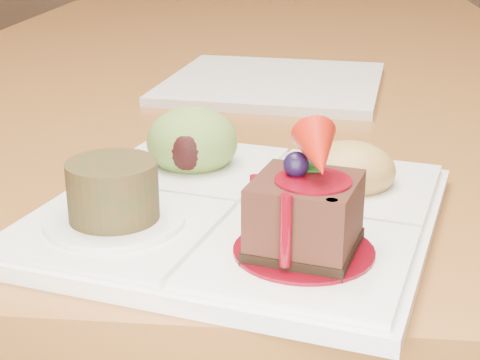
{
  "coord_description": "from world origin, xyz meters",
  "views": [
    {
      "loc": [
        0.11,
        -1.26,
        0.98
      ],
      "look_at": [
        0.06,
        -0.75,
        0.79
      ],
      "focal_mm": 55.0,
      "sensor_mm": 36.0,
      "label": 1
    }
  ],
  "objects": [
    {
      "name": "second_plate",
      "position": [
        0.06,
        -0.3,
        0.76
      ],
      "size": [
        0.31,
        0.31,
        0.01
      ],
      "primitive_type": "cube",
      "rotation": [
        0.0,
        0.0,
        -0.13
      ],
      "color": "white",
      "rests_on": "dining_table"
    },
    {
      "name": "sampler_plate",
      "position": [
        0.06,
        -0.74,
        0.77
      ],
      "size": [
        0.35,
        0.35,
        0.11
      ],
      "rotation": [
        0.0,
        0.0,
        -0.25
      ],
      "color": "white",
      "rests_on": "dining_table"
    },
    {
      "name": "dining_table",
      "position": [
        0.0,
        0.0,
        0.68
      ],
      "size": [
        1.0,
        1.8,
        0.75
      ],
      "color": "brown",
      "rests_on": "ground"
    }
  ]
}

